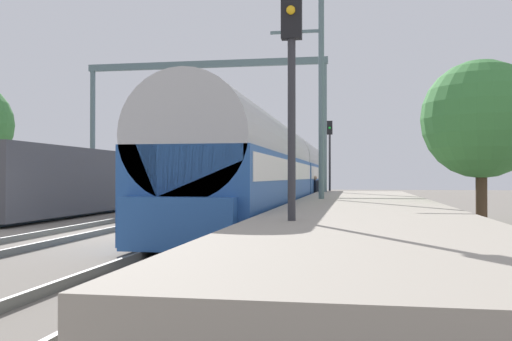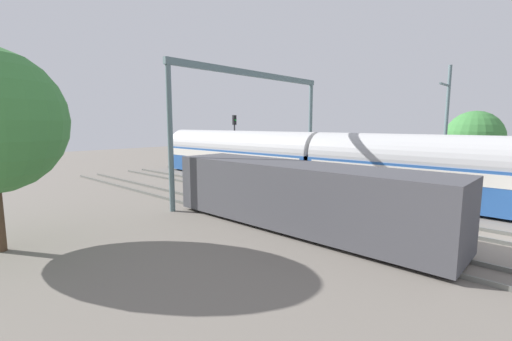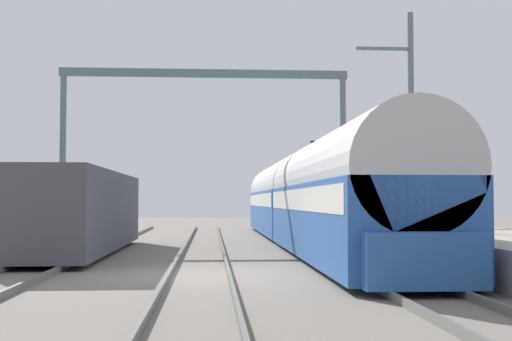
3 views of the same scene
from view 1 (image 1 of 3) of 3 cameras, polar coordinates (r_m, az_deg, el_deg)
The scene contains 12 objects.
ground at distance 17.50m, azimuth -17.25°, elevation -6.08°, with size 120.00×120.00×0.00m, color slate.
track_west at distance 17.49m, azimuth -17.25°, elevation -5.82°, with size 1.52×60.00×0.16m.
track_east at distance 16.00m, azimuth -3.10°, elevation -6.34°, with size 1.52×60.00×0.16m.
platform at distance 17.56m, azimuth 10.67°, elevation -4.61°, with size 4.40×28.00×0.90m.
passenger_train at distance 27.82m, azimuth 2.46°, elevation -0.01°, with size 2.93×32.85×3.82m.
freight_car at distance 26.06m, azimuth -18.32°, elevation -1.04°, with size 2.80×13.00×2.70m.
person_crossing at distance 30.04m, azimuth 5.87°, elevation -1.85°, with size 0.47×0.42×1.73m.
railway_signal_near at distance 10.20m, azimuth 3.56°, elevation 8.01°, with size 0.36×0.30×5.00m.
railway_signal_far at distance 38.15m, azimuth 7.34°, elevation 1.99°, with size 0.36×0.30×5.37m.
catenary_gantry at distance 30.90m, azimuth -5.16°, elevation 6.82°, with size 13.13×0.28×7.86m.
catenary_pole_east_mid at distance 20.32m, azimuth 6.38°, elevation 6.38°, with size 1.90×0.20×8.00m.
tree_east_background at distance 20.08m, azimuth 21.48°, elevation 4.75°, with size 3.85×3.85×5.48m.
Camera 1 is at (7.92, -15.52, 1.67)m, focal length 40.23 mm.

